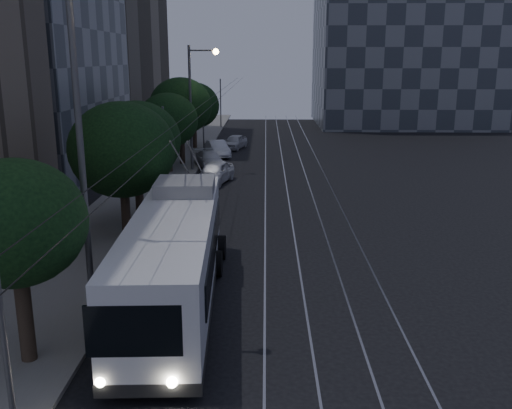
{
  "coord_description": "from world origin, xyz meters",
  "views": [
    {
      "loc": [
        0.29,
        -20.98,
        8.6
      ],
      "look_at": [
        -0.13,
        3.35,
        2.27
      ],
      "focal_mm": 40.0,
      "sensor_mm": 36.0,
      "label": 1
    }
  ],
  "objects_px": {
    "trolleybus": "(175,255)",
    "streetlamp_far": "(196,96)",
    "car_white_c": "(218,149)",
    "car_white_d": "(235,142)",
    "streetlamp_near": "(93,129)",
    "car_white_a": "(215,172)",
    "pickup_silver": "(183,203)",
    "car_white_b": "(210,159)"
  },
  "relations": [
    {
      "from": "trolleybus",
      "to": "car_white_c",
      "type": "bearing_deg",
      "value": 89.47
    },
    {
      "from": "car_white_a",
      "to": "car_white_b",
      "type": "height_order",
      "value": "car_white_a"
    },
    {
      "from": "pickup_silver",
      "to": "car_white_c",
      "type": "xyz_separation_m",
      "value": [
        0.32,
        19.39,
        -0.04
      ]
    },
    {
      "from": "trolleybus",
      "to": "streetlamp_near",
      "type": "bearing_deg",
      "value": -131.38
    },
    {
      "from": "pickup_silver",
      "to": "car_white_a",
      "type": "height_order",
      "value": "car_white_a"
    },
    {
      "from": "car_white_b",
      "to": "streetlamp_near",
      "type": "bearing_deg",
      "value": -110.58
    },
    {
      "from": "trolleybus",
      "to": "car_white_d",
      "type": "xyz_separation_m",
      "value": [
        0.2,
        35.33,
        -1.11
      ]
    },
    {
      "from": "car_white_a",
      "to": "trolleybus",
      "type": "bearing_deg",
      "value": -74.68
    },
    {
      "from": "car_white_d",
      "to": "pickup_silver",
      "type": "bearing_deg",
      "value": -78.18
    },
    {
      "from": "car_white_d",
      "to": "streetlamp_near",
      "type": "height_order",
      "value": "streetlamp_near"
    },
    {
      "from": "car_white_a",
      "to": "streetlamp_far",
      "type": "relative_size",
      "value": 0.48
    },
    {
      "from": "pickup_silver",
      "to": "car_white_d",
      "type": "bearing_deg",
      "value": 84.39
    },
    {
      "from": "trolleybus",
      "to": "car_white_c",
      "type": "distance_m",
      "value": 31.04
    },
    {
      "from": "car_white_b",
      "to": "streetlamp_near",
      "type": "xyz_separation_m",
      "value": [
        -0.56,
        -28.33,
        5.9
      ]
    },
    {
      "from": "trolleybus",
      "to": "streetlamp_far",
      "type": "xyz_separation_m",
      "value": [
        -2.09,
        24.3,
        3.92
      ]
    },
    {
      "from": "pickup_silver",
      "to": "streetlamp_near",
      "type": "relative_size",
      "value": 0.49
    },
    {
      "from": "pickup_silver",
      "to": "streetlamp_near",
      "type": "bearing_deg",
      "value": -93.7
    },
    {
      "from": "car_white_c",
      "to": "car_white_d",
      "type": "bearing_deg",
      "value": 55.51
    },
    {
      "from": "car_white_c",
      "to": "streetlamp_near",
      "type": "height_order",
      "value": "streetlamp_near"
    },
    {
      "from": "pickup_silver",
      "to": "car_white_a",
      "type": "xyz_separation_m",
      "value": [
        1.04,
        8.45,
        0.02
      ]
    },
    {
      "from": "car_white_a",
      "to": "streetlamp_near",
      "type": "height_order",
      "value": "streetlamp_near"
    },
    {
      "from": "car_white_a",
      "to": "car_white_d",
      "type": "height_order",
      "value": "car_white_a"
    },
    {
      "from": "pickup_silver",
      "to": "car_white_b",
      "type": "distance_m",
      "value": 14.39
    },
    {
      "from": "car_white_b",
      "to": "car_white_d",
      "type": "xyz_separation_m",
      "value": [
        1.51,
        9.33,
        0.05
      ]
    },
    {
      "from": "streetlamp_far",
      "to": "car_white_d",
      "type": "bearing_deg",
      "value": 78.26
    },
    {
      "from": "trolleybus",
      "to": "streetlamp_near",
      "type": "distance_m",
      "value": 5.61
    },
    {
      "from": "car_white_b",
      "to": "car_white_d",
      "type": "distance_m",
      "value": 9.45
    },
    {
      "from": "car_white_c",
      "to": "car_white_d",
      "type": "distance_m",
      "value": 4.51
    },
    {
      "from": "car_white_a",
      "to": "streetlamp_near",
      "type": "bearing_deg",
      "value": -79.58
    },
    {
      "from": "pickup_silver",
      "to": "streetlamp_far",
      "type": "height_order",
      "value": "streetlamp_far"
    },
    {
      "from": "pickup_silver",
      "to": "car_white_c",
      "type": "relative_size",
      "value": 1.26
    },
    {
      "from": "pickup_silver",
      "to": "streetlamp_far",
      "type": "bearing_deg",
      "value": 91.37
    },
    {
      "from": "car_white_d",
      "to": "car_white_a",
      "type": "bearing_deg",
      "value": -76.43
    },
    {
      "from": "trolleybus",
      "to": "car_white_a",
      "type": "distance_m",
      "value": 20.08
    },
    {
      "from": "car_white_a",
      "to": "car_white_c",
      "type": "bearing_deg",
      "value": 108.05
    },
    {
      "from": "car_white_b",
      "to": "streetlamp_far",
      "type": "relative_size",
      "value": 0.46
    },
    {
      "from": "trolleybus",
      "to": "streetlamp_far",
      "type": "height_order",
      "value": "streetlamp_far"
    },
    {
      "from": "trolleybus",
      "to": "streetlamp_near",
      "type": "xyz_separation_m",
      "value": [
        -1.87,
        -2.33,
        4.74
      ]
    },
    {
      "from": "car_white_b",
      "to": "car_white_c",
      "type": "bearing_deg",
      "value": 67.89
    },
    {
      "from": "streetlamp_near",
      "to": "pickup_silver",
      "type": "bearing_deg",
      "value": 88.05
    },
    {
      "from": "car_white_c",
      "to": "car_white_d",
      "type": "height_order",
      "value": "car_white_c"
    },
    {
      "from": "car_white_c",
      "to": "streetlamp_near",
      "type": "xyz_separation_m",
      "value": [
        -0.79,
        -33.33,
        5.84
      ]
    }
  ]
}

